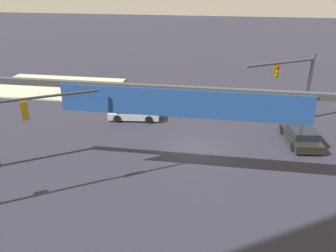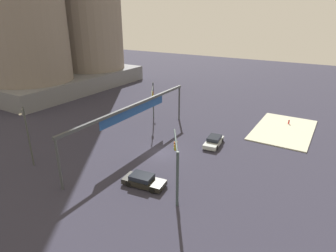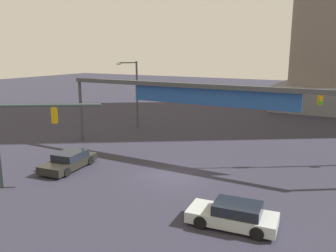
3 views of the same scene
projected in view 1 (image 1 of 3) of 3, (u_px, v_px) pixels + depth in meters
ground_plane at (196, 150)px, 23.93m from camera, size 175.86×175.86×0.00m
sidewalk_corner at (55, 87)px, 37.21m from camera, size 13.57×8.24×0.15m
traffic_signal_near_corner at (296, 77)px, 26.97m from camera, size 5.55×3.63×5.63m
overhead_sign_gantry at (189, 102)px, 17.96m from camera, size 25.00×0.43×5.92m
sedan_car_approaching at (134, 112)px, 28.90m from camera, size 4.42×2.22×1.21m
sedan_car_waiting_far at (301, 135)px, 24.76m from camera, size 2.45×4.69×1.21m
fire_hydrant_on_curb at (32, 82)px, 37.67m from camera, size 0.33×0.22×0.71m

